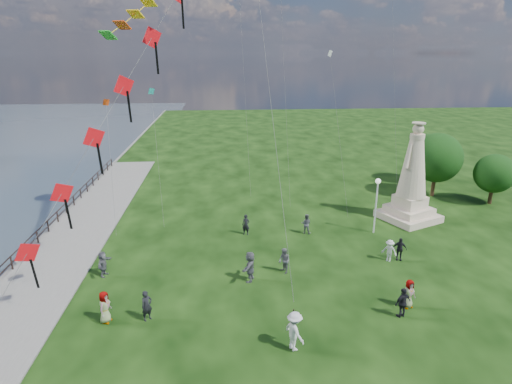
{
  "coord_description": "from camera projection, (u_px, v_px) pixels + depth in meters",
  "views": [
    {
      "loc": [
        -2.84,
        -15.34,
        13.11
      ],
      "look_at": [
        -1.0,
        8.0,
        5.5
      ],
      "focal_mm": 30.0,
      "sensor_mm": 36.0,
      "label": 1
    }
  ],
  "objects": [
    {
      "name": "waterfront",
      "position": [
        24.0,
        279.0,
        26.21
      ],
      "size": [
        200.0,
        200.0,
        1.51
      ],
      "color": "#32404C",
      "rests_on": "ground"
    },
    {
      "name": "statue",
      "position": [
        412.0,
        184.0,
        34.52
      ],
      "size": [
        5.22,
        5.22,
        8.03
      ],
      "rotation": [
        0.0,
        0.0,
        0.43
      ],
      "color": "beige",
      "rests_on": "ground"
    },
    {
      "name": "lamppost",
      "position": [
        377.0,
        194.0,
        31.85
      ],
      "size": [
        0.4,
        0.4,
        4.33
      ],
      "color": "silver",
      "rests_on": "ground"
    },
    {
      "name": "tree_row",
      "position": [
        445.0,
        159.0,
        41.14
      ],
      "size": [
        8.28,
        10.85,
        6.09
      ],
      "color": "#382314",
      "rests_on": "ground"
    },
    {
      "name": "person_0",
      "position": [
        147.0,
        306.0,
        21.84
      ],
      "size": [
        0.71,
        0.69,
        1.64
      ],
      "primitive_type": "imported",
      "rotation": [
        0.0,
        0.0,
        0.7
      ],
      "color": "black",
      "rests_on": "ground"
    },
    {
      "name": "person_1",
      "position": [
        284.0,
        261.0,
        26.56
      ],
      "size": [
        0.76,
        0.93,
        1.64
      ],
      "primitive_type": "imported",
      "rotation": [
        0.0,
        0.0,
        -1.18
      ],
      "color": "#595960",
      "rests_on": "ground"
    },
    {
      "name": "person_2",
      "position": [
        294.0,
        331.0,
        19.6
      ],
      "size": [
        1.16,
        1.41,
        1.95
      ],
      "primitive_type": "imported",
      "rotation": [
        0.0,
        0.0,
        2.06
      ],
      "color": "silver",
      "rests_on": "ground"
    },
    {
      "name": "person_3",
      "position": [
        403.0,
        303.0,
        22.08
      ],
      "size": [
        1.09,
        0.82,
        1.67
      ],
      "primitive_type": "imported",
      "rotation": [
        0.0,
        0.0,
        3.51
      ],
      "color": "black",
      "rests_on": "ground"
    },
    {
      "name": "person_4",
      "position": [
        409.0,
        294.0,
        22.95
      ],
      "size": [
        0.9,
        0.7,
        1.63
      ],
      "primitive_type": "imported",
      "rotation": [
        0.0,
        0.0,
        0.3
      ],
      "color": "#595960",
      "rests_on": "ground"
    },
    {
      "name": "person_5",
      "position": [
        103.0,
        264.0,
        26.2
      ],
      "size": [
        0.94,
        1.61,
        1.63
      ],
      "primitive_type": "imported",
      "rotation": [
        0.0,
        0.0,
        1.37
      ],
      "color": "#595960",
      "rests_on": "ground"
    },
    {
      "name": "person_6",
      "position": [
        246.0,
        225.0,
        32.23
      ],
      "size": [
        0.67,
        0.56,
        1.59
      ],
      "primitive_type": "imported",
      "rotation": [
        0.0,
        0.0,
        -0.35
      ],
      "color": "black",
      "rests_on": "ground"
    },
    {
      "name": "person_7",
      "position": [
        306.0,
        224.0,
        32.48
      ],
      "size": [
        0.87,
        0.71,
        1.55
      ],
      "primitive_type": "imported",
      "rotation": [
        0.0,
        0.0,
        2.76
      ],
      "color": "#595960",
      "rests_on": "ground"
    },
    {
      "name": "person_8",
      "position": [
        389.0,
        251.0,
        28.09
      ],
      "size": [
        1.08,
        0.99,
        1.51
      ],
      "primitive_type": "imported",
      "rotation": [
        0.0,
        0.0,
        -0.64
      ],
      "color": "silver",
      "rests_on": "ground"
    },
    {
      "name": "person_9",
      "position": [
        400.0,
        249.0,
        28.27
      ],
      "size": [
        1.02,
        0.72,
        1.57
      ],
      "primitive_type": "imported",
      "rotation": [
        0.0,
        0.0,
        -0.3
      ],
      "color": "black",
      "rests_on": "ground"
    },
    {
      "name": "person_10",
      "position": [
        105.0,
        307.0,
        21.66
      ],
      "size": [
        0.72,
        0.94,
        1.72
      ],
      "primitive_type": "imported",
      "rotation": [
        0.0,
        0.0,
        1.3
      ],
      "color": "#595960",
      "rests_on": "ground"
    },
    {
      "name": "person_11",
      "position": [
        250.0,
        266.0,
        25.61
      ],
      "size": [
        1.27,
        1.9,
        1.89
      ],
      "primitive_type": "imported",
      "rotation": [
        0.0,
        0.0,
        4.39
      ],
      "color": "#595960",
      "rests_on": "ground"
    },
    {
      "name": "red_kite_train",
      "position": [
        107.0,
        120.0,
        19.41
      ],
      "size": [
        9.11,
        9.35,
        16.5
      ],
      "color": "black",
      "rests_on": "ground"
    },
    {
      "name": "small_kites",
      "position": [
        262.0,
        36.0,
        36.36
      ],
      "size": [
        25.34,
        13.66,
        25.46
      ],
      "color": "teal",
      "rests_on": "ground"
    }
  ]
}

